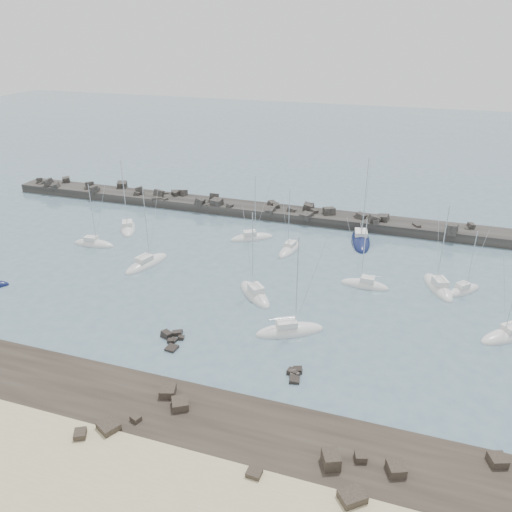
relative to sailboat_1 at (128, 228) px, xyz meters
The scene contains 18 objects.
ground 36.37m from the sailboat_1, 37.92° to the right, with size 400.00×400.00×0.00m, color slate.
sand_strip 61.45m from the sailboat_1, 62.17° to the right, with size 140.00×14.00×1.00m, color beige.
rock_shelf 52.97m from the sailboat_1, 56.86° to the right, with size 140.00×12.00×2.04m.
rock_cluster_near 40.31m from the sailboat_1, 50.75° to the right, with size 3.50×4.68×1.61m.
rock_cluster_far 53.48m from the sailboat_1, 38.40° to the right, with size 1.88×2.94×1.10m.
breakwater 25.99m from the sailboat_1, 36.94° to the left, with size 115.00×7.48×5.19m.
sailboat_1 is the anchor object (origin of this frame).
sailboat_3 17.35m from the sailboat_1, 48.58° to the right, with size 5.22×9.62×14.48m.
sailboat_4 24.70m from the sailboat_1, ahead, with size 8.20×6.55×12.90m.
sailboat_5 36.14m from the sailboat_1, 28.40° to the right, with size 7.85×8.15×13.86m.
sailboat_6 32.51m from the sailboat_1, ahead, with size 3.50×7.91×12.13m.
sailboat_7 46.36m from the sailboat_1, 32.48° to the right, with size 9.31×6.93×14.50m.
sailboat_8 44.62m from the sailboat_1, 10.12° to the left, with size 5.21×11.24×17.03m.
sailboat_9 47.67m from the sailboat_1, 11.09° to the right, with size 7.42×2.53×11.82m.
sailboat_10 57.76m from the sailboat_1, ahead, with size 5.94×9.20×14.11m.
sailboat_11 68.08m from the sailboat_1, 14.48° to the right, with size 8.32×7.65×13.63m.
sailboat_12 61.31m from the sailboat_1, ahead, with size 5.89×6.11×10.52m.
sailboat_13 8.97m from the sailboat_1, 100.83° to the right, with size 7.93×2.89×12.47m.
Camera 1 is at (23.34, -55.54, 36.39)m, focal length 35.00 mm.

